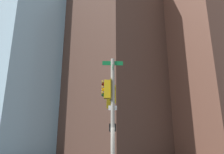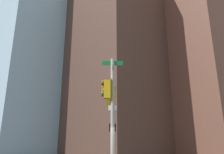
% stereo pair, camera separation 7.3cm
% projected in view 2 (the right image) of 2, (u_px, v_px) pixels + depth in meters
% --- Properties ---
extents(signal_pole_assembly, '(4.51, 3.75, 6.28)m').
position_uv_depth(signal_pole_assembly, '(111.00, 101.00, 13.41)').
color(signal_pole_assembly, '#9E998C').
rests_on(signal_pole_assembly, ground_plane).
extents(building_brick_nearside, '(20.41, 15.24, 39.87)m').
position_uv_depth(building_brick_nearside, '(184.00, 59.00, 50.19)').
color(building_brick_nearside, brown).
rests_on(building_brick_nearside, ground_plane).
extents(building_brick_midblock, '(21.75, 18.73, 37.50)m').
position_uv_depth(building_brick_midblock, '(117.00, 64.00, 49.85)').
color(building_brick_midblock, '#4C3328').
rests_on(building_brick_midblock, ground_plane).
extents(building_glass_tower, '(28.01, 29.00, 56.02)m').
position_uv_depth(building_glass_tower, '(53.00, 49.00, 64.69)').
color(building_glass_tower, '#8CB2C6').
rests_on(building_glass_tower, ground_plane).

